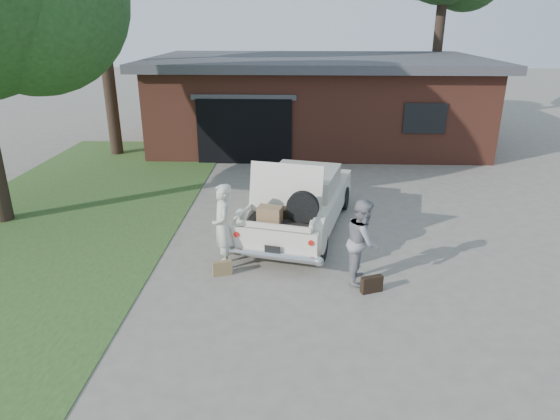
{
  "coord_description": "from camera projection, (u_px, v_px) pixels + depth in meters",
  "views": [
    {
      "loc": [
        0.37,
        -8.66,
        4.64
      ],
      "look_at": [
        0.0,
        0.6,
        1.1
      ],
      "focal_mm": 32.0,
      "sensor_mm": 36.0,
      "label": 1
    }
  ],
  "objects": [
    {
      "name": "suitcase_right",
      "position": [
        372.0,
        284.0,
        9.04
      ],
      "size": [
        0.42,
        0.27,
        0.31
      ],
      "primitive_type": "cube",
      "rotation": [
        0.0,
        0.0,
        0.38
      ],
      "color": "black",
      "rests_on": "ground"
    },
    {
      "name": "woman_right",
      "position": [
        363.0,
        241.0,
        9.24
      ],
      "size": [
        0.68,
        0.84,
        1.62
      ],
      "primitive_type": "imported",
      "rotation": [
        0.0,
        0.0,
        1.48
      ],
      "color": "gray",
      "rests_on": "ground"
    },
    {
      "name": "sedan",
      "position": [
        300.0,
        201.0,
        11.61
      ],
      "size": [
        2.82,
        4.97,
        1.93
      ],
      "rotation": [
        0.0,
        0.0,
        -0.23
      ],
      "color": "silver",
      "rests_on": "ground"
    },
    {
      "name": "woman_left",
      "position": [
        223.0,
        227.0,
        9.75
      ],
      "size": [
        0.57,
        0.72,
        1.72
      ],
      "primitive_type": "imported",
      "rotation": [
        0.0,
        0.0,
        -1.29
      ],
      "color": "beige",
      "rests_on": "ground"
    },
    {
      "name": "ground",
      "position": [
        279.0,
        273.0,
        9.76
      ],
      "size": [
        90.0,
        90.0,
        0.0
      ],
      "primitive_type": "plane",
      "color": "gray",
      "rests_on": "ground"
    },
    {
      "name": "suitcase_left",
      "position": [
        222.0,
        268.0,
        9.65
      ],
      "size": [
        0.39,
        0.23,
        0.29
      ],
      "primitive_type": "cube",
      "rotation": [
        0.0,
        0.0,
        0.32
      ],
      "color": "olive",
      "rests_on": "ground"
    },
    {
      "name": "grass_strip",
      "position": [
        69.0,
        213.0,
        12.76
      ],
      "size": [
        6.0,
        16.0,
        0.02
      ],
      "primitive_type": "cube",
      "color": "#2D4C1E",
      "rests_on": "ground"
    },
    {
      "name": "house",
      "position": [
        315.0,
        100.0,
        19.83
      ],
      "size": [
        12.8,
        7.8,
        3.3
      ],
      "color": "brown",
      "rests_on": "ground"
    }
  ]
}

